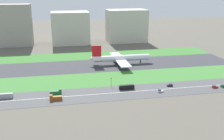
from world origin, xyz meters
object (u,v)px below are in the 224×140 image
object	(u,v)px
car_2	(215,87)
office_tower	(126,26)
car_3	(160,91)
truck_1	(56,92)
bus_0	(4,96)
bus_1	(127,87)
car_4	(223,86)
fuel_tank_west	(71,32)
traffic_light	(111,81)
airliner	(120,58)
terminal_building	(13,25)
truck_0	(56,98)
hangar_building	(70,28)
car_1	(170,85)

from	to	relation	value
car_2	office_tower	size ratio (longest dim) A/B	0.08
car_3	truck_1	world-z (taller)	truck_1
bus_0	bus_1	world-z (taller)	same
car_2	car_4	xyz separation A→B (m)	(7.24, 0.00, 0.00)
bus_1	car_3	world-z (taller)	bus_1
bus_0	fuel_tank_west	xyz separation A→B (m)	(56.32, 227.00, 6.28)
traffic_light	bus_0	bearing A→B (deg)	-174.04
airliner	terminal_building	distance (m)	164.41
truck_1	office_tower	distance (m)	207.35
truck_1	office_tower	xyz separation A→B (m)	(97.19, 182.00, 20.64)
car_4	fuel_tank_west	distance (m)	259.07
truck_1	car_4	bearing A→B (deg)	-4.55
office_tower	fuel_tank_west	xyz separation A→B (m)	(-75.85, 45.00, -14.21)
car_3	fuel_tank_west	xyz separation A→B (m)	(-53.25, 237.00, 7.18)
bus_0	car_2	xyz separation A→B (m)	(153.46, -10.00, -0.90)
airliner	truck_0	world-z (taller)	airliner
traffic_light	hangar_building	distance (m)	176.28
car_1	bus_0	xyz separation A→B (m)	(-121.49, -0.00, 0.90)
car_1	car_3	size ratio (longest dim) A/B	1.00
terminal_building	fuel_tank_west	xyz separation A→B (m)	(75.79, 45.00, -18.67)
truck_0	car_1	bearing A→B (deg)	-173.43
truck_1	hangar_building	bearing A→B (deg)	83.98
truck_1	traffic_light	xyz separation A→B (m)	(41.60, 7.99, 2.62)
airliner	car_1	size ratio (longest dim) A/B	14.77
car_1	car_2	xyz separation A→B (m)	(31.97, -10.00, 0.00)
terminal_building	hangar_building	world-z (taller)	terminal_building
car_3	traffic_light	bearing A→B (deg)	-28.61
bus_0	car_4	xyz separation A→B (m)	(160.70, -10.00, -0.90)
traffic_light	fuel_tank_west	bearing A→B (deg)	95.29
truck_1	car_2	bearing A→B (deg)	-4.82
hangar_building	traffic_light	bearing A→B (deg)	-82.66
car_1	car_2	distance (m)	33.50
car_2	terminal_building	distance (m)	259.69
terminal_building	fuel_tank_west	size ratio (longest dim) A/B	2.54
office_tower	car_1	bearing A→B (deg)	-93.36
bus_0	bus_1	bearing A→B (deg)	0.00
terminal_building	hangar_building	size ratio (longest dim) A/B	1.08
car_3	fuel_tank_west	world-z (taller)	fuel_tank_west
bus_1	traffic_light	distance (m)	13.29
truck_1	office_tower	bearing A→B (deg)	61.90
car_1	terminal_building	size ratio (longest dim) A/B	0.08
car_2	truck_0	bearing A→B (deg)	0.00
car_2	car_3	bearing A→B (deg)	0.00
airliner	office_tower	xyz separation A→B (m)	(34.97, 114.00, 16.07)
airliner	truck_0	xyz separation A→B (m)	(-62.47, -78.00, -4.56)
bus_1	truck_1	size ratio (longest dim) A/B	1.38
airliner	fuel_tank_west	xyz separation A→B (m)	(-40.87, 159.00, 1.87)
airliner	bus_1	world-z (taller)	airliner
traffic_light	office_tower	size ratio (longest dim) A/B	0.13
car_4	truck_1	bearing A→B (deg)	-4.55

